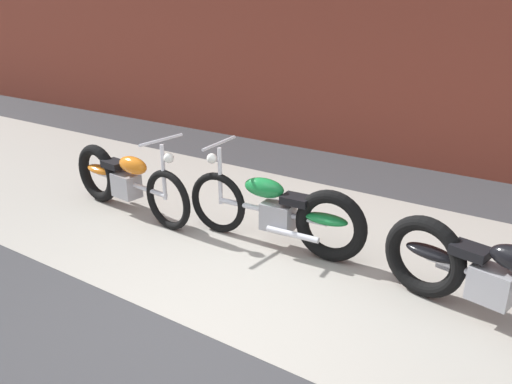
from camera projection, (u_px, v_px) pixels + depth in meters
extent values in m
plane|color=#38383A|center=(204.00, 335.00, 3.87)|extent=(80.00, 80.00, 0.00)
cube|color=#9E998E|center=(311.00, 247.00, 5.23)|extent=(36.00, 3.50, 0.01)
torus|color=black|center=(168.00, 200.00, 5.53)|extent=(0.68, 0.15, 0.68)
torus|color=black|center=(98.00, 173.00, 6.29)|extent=(0.74, 0.20, 0.73)
cylinder|color=silver|center=(130.00, 184.00, 5.90)|extent=(1.23, 0.18, 0.06)
cube|color=#99999E|center=(126.00, 185.00, 5.96)|extent=(0.34, 0.25, 0.28)
ellipsoid|color=orange|center=(133.00, 165.00, 5.77)|extent=(0.46, 0.23, 0.20)
ellipsoid|color=orange|center=(100.00, 169.00, 6.24)|extent=(0.46, 0.22, 0.10)
cube|color=black|center=(114.00, 164.00, 6.00)|extent=(0.30, 0.23, 0.08)
cylinder|color=silver|center=(164.00, 172.00, 5.44)|extent=(0.05, 0.05, 0.62)
cylinder|color=silver|center=(161.00, 140.00, 5.31)|extent=(0.09, 0.58, 0.03)
sphere|color=white|center=(169.00, 158.00, 5.32)|extent=(0.11, 0.11, 0.11)
cylinder|color=silver|center=(125.00, 184.00, 6.24)|extent=(0.55, 0.12, 0.06)
torus|color=black|center=(218.00, 203.00, 5.46)|extent=(0.68, 0.12, 0.68)
torus|color=black|center=(331.00, 226.00, 4.84)|extent=(0.74, 0.18, 0.73)
cylinder|color=silver|center=(271.00, 211.00, 5.14)|extent=(1.24, 0.13, 0.06)
cube|color=#99999E|center=(278.00, 216.00, 5.12)|extent=(0.33, 0.24, 0.28)
ellipsoid|color=#197A38|center=(264.00, 188.00, 5.09)|extent=(0.45, 0.22, 0.20)
ellipsoid|color=#197A38|center=(326.00, 219.00, 4.84)|extent=(0.45, 0.21, 0.10)
cube|color=black|center=(296.00, 200.00, 4.95)|extent=(0.29, 0.22, 0.08)
cylinder|color=silver|center=(220.00, 176.00, 5.33)|extent=(0.05, 0.05, 0.62)
cylinder|color=silver|center=(219.00, 143.00, 5.20)|extent=(0.07, 0.58, 0.03)
sphere|color=white|center=(212.00, 158.00, 5.31)|extent=(0.11, 0.11, 0.11)
cylinder|color=silver|center=(292.00, 234.00, 4.91)|extent=(0.55, 0.09, 0.06)
torus|color=black|center=(424.00, 257.00, 4.27)|extent=(0.74, 0.28, 0.73)
cylinder|color=silver|center=(503.00, 284.00, 3.83)|extent=(1.22, 0.31, 0.06)
cube|color=#99999E|center=(492.00, 285.00, 3.90)|extent=(0.36, 0.28, 0.28)
ellipsoid|color=black|center=(430.00, 252.00, 4.22)|extent=(0.47, 0.27, 0.10)
cube|color=black|center=(471.00, 251.00, 3.95)|extent=(0.32, 0.25, 0.08)
cylinder|color=silver|center=(468.00, 276.00, 4.19)|extent=(0.55, 0.17, 0.06)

